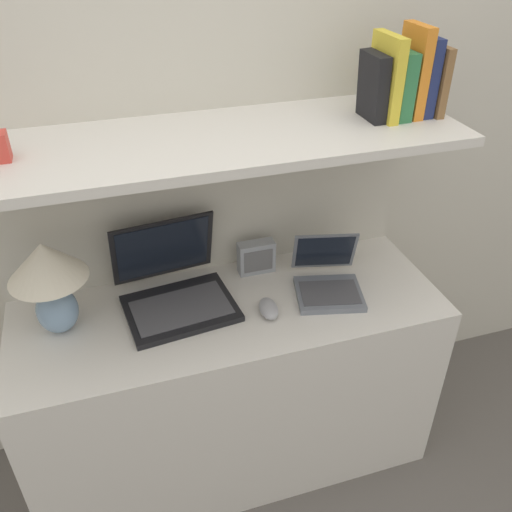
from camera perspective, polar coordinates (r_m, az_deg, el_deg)
name	(u,v)px	position (r m, az deg, el deg)	size (l,w,h in m)	color
ground_plane	(254,508)	(2.16, -0.22, -25.00)	(12.00, 12.00, 0.00)	#56514C
wall_back	(201,137)	(1.79, -5.77, 12.36)	(6.00, 0.05, 2.40)	beige
desk	(233,387)	(2.01, -2.41, -13.66)	(1.39, 0.50, 0.74)	silver
back_riser	(212,286)	(2.03, -4.61, -3.12)	(1.39, 0.04, 1.27)	beige
shelf	(219,141)	(1.54, -3.88, 12.02)	(1.39, 0.45, 0.03)	silver
table_lamp	(48,275)	(1.67, -21.02, -1.87)	(0.23, 0.23, 0.31)	#7593B2
laptop_large	(175,288)	(1.77, -8.56, -3.39)	(0.37, 0.37, 0.26)	black
laptop_small	(328,280)	(1.83, 7.54, -2.53)	(0.27, 0.29, 0.18)	slate
computer_mouse	(268,309)	(1.73, 1.32, -5.55)	(0.07, 0.11, 0.04)	#99999E
router_box	(256,257)	(1.89, 0.03, -0.12)	(0.13, 0.05, 0.12)	gray
book_brown	(433,79)	(1.76, 18.15, 17.27)	(0.02, 0.14, 0.20)	brown
book_navy	(424,76)	(1.74, 17.24, 17.65)	(0.03, 0.12, 0.22)	navy
book_orange	(414,71)	(1.71, 16.26, 18.17)	(0.03, 0.13, 0.26)	orange
book_green	(398,84)	(1.70, 14.72, 17.14)	(0.04, 0.14, 0.19)	#2D7042
book_yellow	(386,77)	(1.67, 13.52, 17.82)	(0.03, 0.15, 0.24)	gold
book_black	(373,87)	(1.66, 12.23, 17.01)	(0.05, 0.12, 0.19)	black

